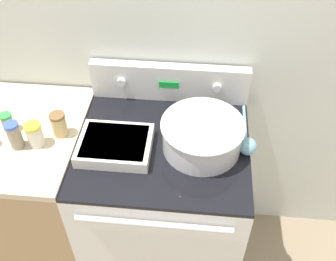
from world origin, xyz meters
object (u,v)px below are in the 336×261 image
(casserole_dish, at_px, (115,145))
(mixing_bowl, at_px, (202,134))
(ladle, at_px, (247,144))
(spice_jar_blue_cap, at_px, (15,135))
(spice_jar_green_cap, at_px, (7,122))
(spice_jar_yellow_cap, at_px, (35,134))
(spice_jar_brown_cap, at_px, (59,124))

(casserole_dish, bearing_deg, mixing_bowl, 7.66)
(ladle, height_order, spice_jar_blue_cap, spice_jar_blue_cap)
(spice_jar_blue_cap, xyz_separation_m, spice_jar_green_cap, (-0.07, 0.09, -0.02))
(ladle, bearing_deg, mixing_bowl, -178.48)
(ladle, relative_size, spice_jar_yellow_cap, 3.03)
(casserole_dish, bearing_deg, spice_jar_yellow_cap, -178.55)
(casserole_dish, bearing_deg, spice_jar_blue_cap, -175.91)
(spice_jar_brown_cap, bearing_deg, spice_jar_yellow_cap, -140.17)
(spice_jar_blue_cap, relative_size, spice_jar_green_cap, 1.48)
(casserole_dish, height_order, spice_jar_yellow_cap, spice_jar_yellow_cap)
(spice_jar_blue_cap, bearing_deg, spice_jar_green_cap, 128.01)
(mixing_bowl, bearing_deg, ladle, 1.52)
(spice_jar_yellow_cap, bearing_deg, ladle, 4.01)
(casserole_dish, bearing_deg, spice_jar_brown_cap, 166.47)
(mixing_bowl, height_order, spice_jar_yellow_cap, mixing_bowl)
(casserole_dish, xyz_separation_m, spice_jar_blue_cap, (-0.40, -0.03, 0.04))
(casserole_dish, xyz_separation_m, spice_jar_brown_cap, (-0.24, 0.06, 0.04))
(ladle, bearing_deg, spice_jar_green_cap, 179.29)
(spice_jar_yellow_cap, bearing_deg, spice_jar_green_cap, 153.66)
(mixing_bowl, relative_size, spice_jar_blue_cap, 2.74)
(mixing_bowl, relative_size, casserole_dish, 1.15)
(mixing_bowl, distance_m, spice_jar_blue_cap, 0.75)
(mixing_bowl, height_order, ladle, mixing_bowl)
(spice_jar_blue_cap, height_order, spice_jar_green_cap, spice_jar_blue_cap)
(ladle, xyz_separation_m, spice_jar_yellow_cap, (-0.86, -0.06, 0.03))
(spice_jar_brown_cap, bearing_deg, ladle, -0.49)
(mixing_bowl, relative_size, ladle, 1.06)
(spice_jar_yellow_cap, distance_m, spice_jar_green_cap, 0.16)
(spice_jar_brown_cap, bearing_deg, spice_jar_blue_cap, -150.55)
(mixing_bowl, distance_m, spice_jar_green_cap, 0.82)
(casserole_dish, height_order, spice_jar_green_cap, spice_jar_green_cap)
(spice_jar_yellow_cap, height_order, spice_jar_green_cap, spice_jar_yellow_cap)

